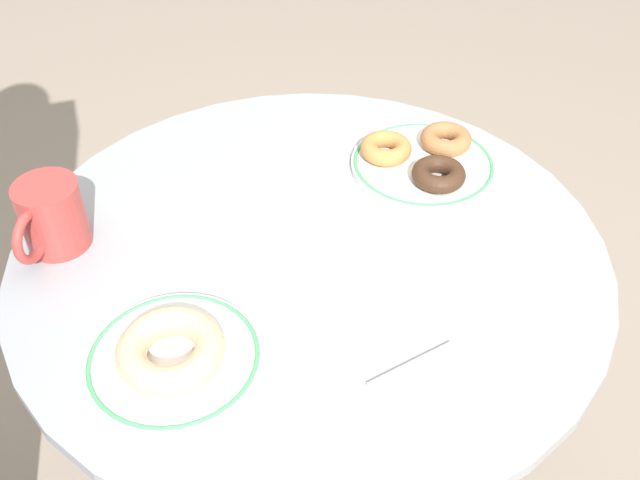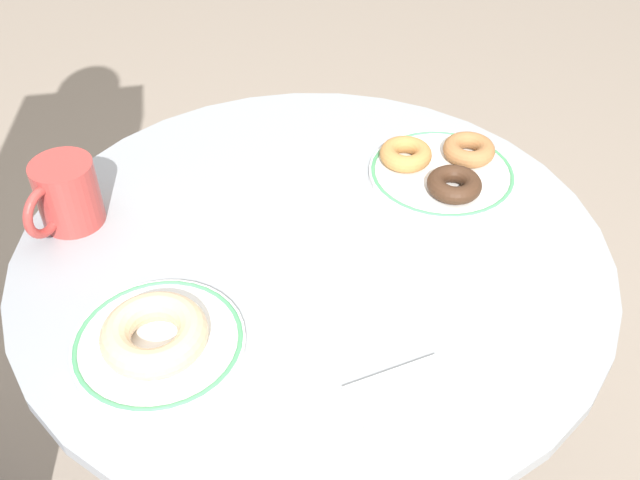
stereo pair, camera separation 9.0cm
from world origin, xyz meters
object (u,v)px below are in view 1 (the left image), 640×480
Objects in this scene: plate_left at (174,359)px; donut_old_fashioned at (386,148)px; donut_chocolate at (439,174)px; coffee_mug at (51,217)px; paper_napkin at (442,400)px; donut_cinnamon at (446,139)px; donut_glazed at (171,350)px; cafe_table at (311,362)px; plate_right at (421,163)px.

plate_left is 2.56× the size of donut_old_fashioned.
donut_old_fashioned is 1.00× the size of donut_chocolate.
donut_chocolate is (0.00, -0.09, 0.00)m from donut_old_fashioned.
donut_chocolate is 0.51m from coffee_mug.
donut_cinnamon is at bearing 36.13° from paper_napkin.
donut_glazed is at bearing -134.81° from plate_left.
paper_napkin is (-0.08, -0.27, 0.24)m from cafe_table.
plate_right is (0.47, 0.03, 0.00)m from plate_left.
plate_right is 0.41m from paper_napkin.
plate_left is at bearing 45.19° from donut_glazed.
donut_glazed is 1.56× the size of donut_cinnamon.
donut_chocolate is 0.66× the size of paper_napkin.
donut_glazed is at bearing -173.09° from cafe_table.
plate_left is at bearing 123.32° from paper_napkin.
plate_left is 0.29m from paper_napkin.
plate_left is 2.56× the size of donut_chocolate.
paper_napkin is at bearing -55.39° from donut_glazed.
paper_napkin is at bearing -132.23° from donut_old_fashioned.
cafe_table is at bearing -179.25° from plate_right.
plate_right is 0.06m from donut_cinnamon.
donut_old_fashioned reaches higher than cafe_table.
donut_cinnamon is (0.29, 0.00, 0.26)m from cafe_table.
cafe_table is 0.34m from donut_chocolate.
donut_cinnamon is 1.00× the size of donut_chocolate.
cafe_table is 0.33m from donut_old_fashioned.
coffee_mug is (0.02, 0.26, 0.04)m from plate_left.
plate_right is 2.77× the size of donut_chocolate.
cafe_table is 0.36m from paper_napkin.
donut_cinnamon is 0.45m from paper_napkin.
donut_glazed reaches higher than donut_old_fashioned.
cafe_table is 10.38× the size of donut_old_fashioned.
donut_cinnamon reaches higher than cafe_table.
coffee_mug is at bearing 132.71° from cafe_table.
donut_glazed is 0.27m from coffee_mug.
plate_left is 0.45m from donut_chocolate.
donut_chocolate is (0.45, -0.02, 0.02)m from plate_left.
donut_chocolate is at bearing -33.11° from coffee_mug.
coffee_mug is (-0.22, 0.24, 0.28)m from cafe_table.
donut_cinnamon is at bearing 2.70° from plate_left.
cafe_table is at bearing -179.95° from donut_cinnamon.
plate_right is 1.82× the size of coffee_mug.
donut_glazed is 1.56× the size of donut_chocolate.
plate_left is 0.92× the size of plate_right.
donut_old_fashioned and donut_chocolate have the same top height.
donut_chocolate is 0.36m from paper_napkin.
donut_cinnamon is at bearing 3.18° from donut_glazed.
paper_napkin is 0.98× the size of coffee_mug.
coffee_mug is (-0.43, 0.19, 0.02)m from donut_old_fashioned.
coffee_mug reaches higher than donut_cinnamon.
coffee_mug is at bearing 156.35° from donut_old_fashioned.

